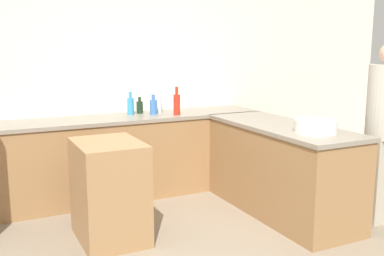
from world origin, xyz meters
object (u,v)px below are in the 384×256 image
object	(u,v)px
hot_sauce_bottle	(177,104)
vinegar_bottle_clear	(159,102)
water_bottle_blue	(153,106)
wine_bottle_dark	(140,107)
dish_soap_bottle	(131,106)
island_table	(109,191)
mixing_bowl	(316,126)

from	to	relation	value
hot_sauce_bottle	vinegar_bottle_clear	distance (m)	0.30
water_bottle_blue	vinegar_bottle_clear	xyz separation A→B (m)	(0.12, 0.11, 0.03)
wine_bottle_dark	dish_soap_bottle	size ratio (longest dim) A/B	0.73
hot_sauce_bottle	water_bottle_blue	bearing A→B (deg)	141.58
island_table	hot_sauce_bottle	bearing A→B (deg)	40.67
dish_soap_bottle	vinegar_bottle_clear	size ratio (longest dim) A/B	0.88
island_table	water_bottle_blue	xyz separation A→B (m)	(0.84, 1.08, 0.56)
wine_bottle_dark	hot_sauce_bottle	size ratio (longest dim) A/B	0.59
island_table	hot_sauce_bottle	distance (m)	1.52
wine_bottle_dark	water_bottle_blue	distance (m)	0.18
wine_bottle_dark	water_bottle_blue	bearing A→B (deg)	-50.46
wine_bottle_dark	mixing_bowl	bearing A→B (deg)	-60.68
wine_bottle_dark	dish_soap_bottle	world-z (taller)	dish_soap_bottle
dish_soap_bottle	mixing_bowl	bearing A→B (deg)	-56.99
mixing_bowl	water_bottle_blue	size ratio (longest dim) A/B	1.67
mixing_bowl	island_table	bearing A→B (deg)	161.14
island_table	mixing_bowl	xyz separation A→B (m)	(1.74, -0.60, 0.53)
mixing_bowl	wine_bottle_dark	size ratio (longest dim) A/B	2.00
wine_bottle_dark	island_table	bearing A→B (deg)	-120.82
vinegar_bottle_clear	hot_sauce_bottle	bearing A→B (deg)	-70.70
water_bottle_blue	vinegar_bottle_clear	bearing A→B (deg)	44.63
island_table	wine_bottle_dark	world-z (taller)	wine_bottle_dark
mixing_bowl	dish_soap_bottle	size ratio (longest dim) A/B	1.45
mixing_bowl	vinegar_bottle_clear	bearing A→B (deg)	113.78
island_table	vinegar_bottle_clear	xyz separation A→B (m)	(0.96, 1.19, 0.59)
dish_soap_bottle	vinegar_bottle_clear	xyz separation A→B (m)	(0.36, 0.02, 0.01)
hot_sauce_bottle	dish_soap_bottle	size ratio (longest dim) A/B	1.23
mixing_bowl	dish_soap_bottle	xyz separation A→B (m)	(-1.15, 1.76, 0.05)
wine_bottle_dark	hot_sauce_bottle	bearing A→B (deg)	-43.20
island_table	hot_sauce_bottle	size ratio (longest dim) A/B	2.73
island_table	mixing_bowl	distance (m)	1.92
island_table	mixing_bowl	size ratio (longest dim) A/B	2.31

